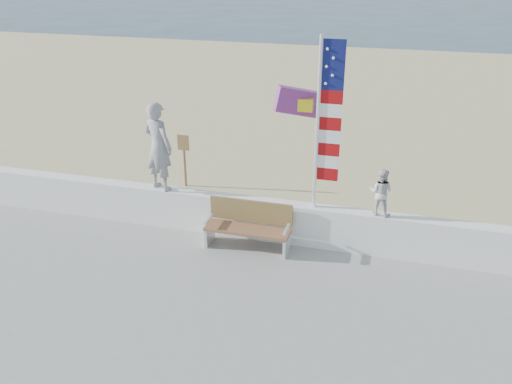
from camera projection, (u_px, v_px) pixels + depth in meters
ground at (220, 292)px, 10.36m from camera, size 220.00×220.00×0.00m
sand at (308, 143)px, 18.25m from camera, size 90.00×40.00×0.08m
seawall at (250, 217)px, 11.86m from camera, size 30.00×0.35×0.90m
adult at (158, 147)px, 11.79m from camera, size 0.84×0.70×1.98m
child at (381, 192)px, 10.80m from camera, size 0.53×0.45×0.98m
bench at (249, 225)px, 11.41m from camera, size 1.80×0.57×1.00m
flag at (324, 119)px, 10.52m from camera, size 0.50×0.08×3.50m
parafoil_kite at (299, 102)px, 12.07m from camera, size 1.11×0.74×0.75m
sign at (184, 156)px, 14.48m from camera, size 0.32×0.07×1.46m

